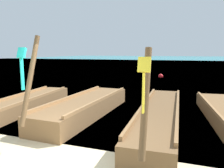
{
  "coord_description": "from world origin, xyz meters",
  "views": [
    {
      "loc": [
        2.29,
        -3.56,
        2.31
      ],
      "look_at": [
        0.0,
        3.02,
        1.29
      ],
      "focal_mm": 35.33,
      "sensor_mm": 36.0,
      "label": 1
    }
  ],
  "objects": [
    {
      "name": "ground",
      "position": [
        0.0,
        0.0,
        0.0
      ],
      "size": [
        120.0,
        120.0,
        0.0
      ],
      "primitive_type": "plane",
      "color": "beige"
    },
    {
      "name": "sea_water",
      "position": [
        0.0,
        61.02,
        0.0
      ],
      "size": [
        120.0,
        120.0,
        0.0
      ],
      "primitive_type": "plane",
      "color": "teal",
      "rests_on": "ground"
    },
    {
      "name": "longtail_boat_red_ribbon",
      "position": [
        -3.73,
        2.61,
        0.26
      ],
      "size": [
        1.71,
        7.4,
        2.72
      ],
      "color": "brown",
      "rests_on": "ground"
    },
    {
      "name": "longtail_boat_turquoise_ribbon",
      "position": [
        -1.2,
        3.54,
        0.32
      ],
      "size": [
        1.48,
        5.88,
        2.72
      ],
      "color": "brown",
      "rests_on": "ground"
    },
    {
      "name": "longtail_boat_yellow_ribbon",
      "position": [
        1.49,
        3.42,
        0.28
      ],
      "size": [
        1.4,
        6.95,
        2.4
      ],
      "color": "brown",
      "rests_on": "ground"
    },
    {
      "name": "mooring_buoy_near",
      "position": [
        0.02,
        15.89,
        0.21
      ],
      "size": [
        0.41,
        0.41,
        0.41
      ],
      "color": "red",
      "rests_on": "sea_water"
    }
  ]
}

